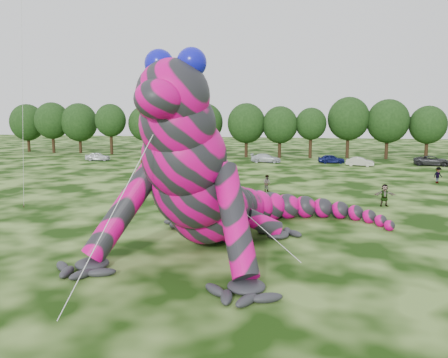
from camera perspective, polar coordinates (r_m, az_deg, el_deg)
ground at (r=21.20m, az=9.07°, el=-13.09°), size 240.00×240.00×0.00m
inflatable_gecko at (r=26.28m, az=-1.04°, el=3.47°), size 21.82×24.61×10.88m
tree_0 at (r=96.25m, az=-24.26°, el=6.09°), size 6.91×6.22×9.51m
tree_1 at (r=91.84m, az=-21.49°, el=6.26°), size 6.74×6.07×9.81m
tree_2 at (r=89.74m, az=-18.34°, el=6.32°), size 7.04×6.34×9.64m
tree_3 at (r=84.91m, az=-14.56°, el=6.31°), size 5.81×5.23×9.44m
tree_4 at (r=84.05m, az=-10.30°, el=6.29°), size 6.22×5.60×9.06m
tree_5 at (r=81.66m, az=-6.07°, el=6.58°), size 7.16×6.44×9.80m
tree_6 at (r=78.54m, az=-2.53°, el=6.42°), size 6.52×5.86×9.49m
tree_7 at (r=77.29m, az=2.93°, el=6.38°), size 6.68×6.01×9.48m
tree_8 at (r=76.90m, az=7.30°, el=6.11°), size 6.14×5.53×8.94m
tree_9 at (r=77.13m, az=11.26°, el=5.92°), size 5.27×4.74×8.68m
tree_10 at (r=78.63m, az=15.92°, el=6.47°), size 7.09×6.38×10.50m
tree_11 at (r=79.09m, az=20.58°, el=6.11°), size 7.01×6.31×10.07m
tree_12 at (r=79.95m, az=25.03°, el=5.48°), size 5.99×5.39×8.97m
car_0 at (r=74.74m, az=-16.17°, el=2.85°), size 4.19×2.30×1.35m
car_1 at (r=71.70m, az=-9.16°, el=2.81°), size 3.95×1.83×1.25m
car_2 at (r=68.08m, az=-2.24°, el=2.68°), size 5.34×2.71×1.45m
car_3 at (r=69.35m, az=5.48°, el=2.73°), size 4.79×2.08×1.37m
car_4 at (r=69.92m, az=13.84°, el=2.57°), size 4.24×2.20×1.38m
car_5 at (r=67.29m, az=17.33°, el=2.17°), size 4.17×2.14×1.31m
car_6 at (r=71.84m, az=25.58°, el=2.16°), size 5.63×3.34×1.47m
spectator_4 at (r=56.88m, az=-10.57°, el=1.57°), size 0.71×0.98×1.87m
spectator_1 at (r=43.53m, az=5.61°, el=-0.57°), size 1.06×1.03×1.73m
spectator_5 at (r=39.10m, az=20.23°, el=-2.00°), size 1.80×0.75×1.89m
spectator_0 at (r=41.94m, az=1.00°, el=-0.97°), size 0.40×0.59×1.59m
spectator_2 at (r=54.14m, az=26.18°, el=0.45°), size 1.36×1.18×1.82m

